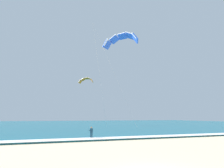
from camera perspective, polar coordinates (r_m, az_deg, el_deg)
sea at (r=84.01m, az=-15.11°, el=-11.56°), size 200.00×120.00×0.20m
surf_foam at (r=25.53m, az=-6.38°, el=-16.10°), size 200.00×2.42×0.04m
surfboard at (r=26.68m, az=-6.32°, el=-16.25°), size 0.47×1.41×0.09m
kitesurfer at (r=26.61m, az=-6.29°, el=-14.29°), size 0.55×0.53×1.69m
kite_primary at (r=37.31m, az=2.83°, el=13.46°), size 9.29×8.30×17.78m
kite_distant at (r=64.55m, az=-7.77°, el=1.30°), size 4.70×4.19×2.06m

